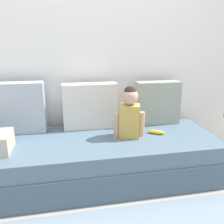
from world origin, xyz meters
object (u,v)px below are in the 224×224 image
(throw_pillow_center, at_px, (90,106))
(couch, at_px, (95,159))
(throw_pillow_left, at_px, (15,108))
(throw_pillow_right, at_px, (157,103))
(toddler, at_px, (129,112))
(banana, at_px, (156,132))

(throw_pillow_center, bearing_deg, couch, -90.00)
(throw_pillow_left, relative_size, throw_pillow_center, 1.03)
(couch, distance_m, throw_pillow_right, 0.91)
(throw_pillow_left, bearing_deg, couch, -23.90)
(throw_pillow_left, bearing_deg, throw_pillow_right, 0.00)
(couch, height_order, throw_pillow_right, throw_pillow_right)
(throw_pillow_center, distance_m, toddler, 0.46)
(couch, height_order, throw_pillow_left, throw_pillow_left)
(couch, bearing_deg, toddler, 0.60)
(throw_pillow_right, bearing_deg, toddler, -141.34)
(couch, relative_size, toddler, 4.88)
(throw_pillow_center, xyz_separation_m, toddler, (0.33, -0.32, 0.01))
(throw_pillow_center, relative_size, banana, 3.22)
(throw_pillow_left, height_order, banana, throw_pillow_left)
(couch, height_order, throw_pillow_center, throw_pillow_center)
(throw_pillow_center, relative_size, toddler, 1.14)
(couch, xyz_separation_m, toddler, (0.33, 0.00, 0.44))
(throw_pillow_center, xyz_separation_m, banana, (0.60, -0.31, -0.21))
(throw_pillow_center, relative_size, throw_pillow_right, 1.18)
(couch, distance_m, throw_pillow_center, 0.54)
(couch, relative_size, throw_pillow_center, 4.29)
(banana, bearing_deg, throw_pillow_left, 166.79)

